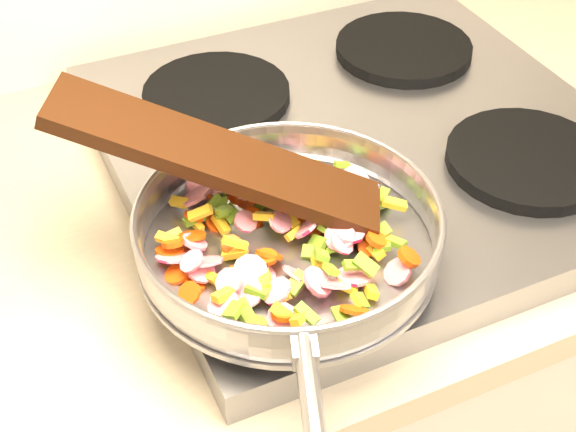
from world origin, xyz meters
name	(u,v)px	position (x,y,z in m)	size (l,w,h in m)	color
cooktop	(363,143)	(-0.70, 1.67, 0.92)	(0.60, 0.60, 0.04)	#939399
grate_fl	(311,227)	(-0.84, 1.52, 0.95)	(0.19, 0.19, 0.02)	black
grate_fr	(528,159)	(-0.56, 1.52, 0.95)	(0.19, 0.19, 0.02)	black
grate_bl	(216,94)	(-0.84, 1.81, 0.95)	(0.19, 0.19, 0.02)	black
grate_br	(404,48)	(-0.56, 1.81, 0.95)	(0.19, 0.19, 0.02)	black
saute_pan	(288,231)	(-0.88, 1.49, 0.99)	(0.34, 0.49, 0.05)	#9E9EA5
vegetable_heap	(283,233)	(-0.88, 1.50, 0.98)	(0.26, 0.27, 0.05)	#689922
wooden_spatula	(218,158)	(-0.92, 1.56, 1.04)	(0.34, 0.08, 0.02)	black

